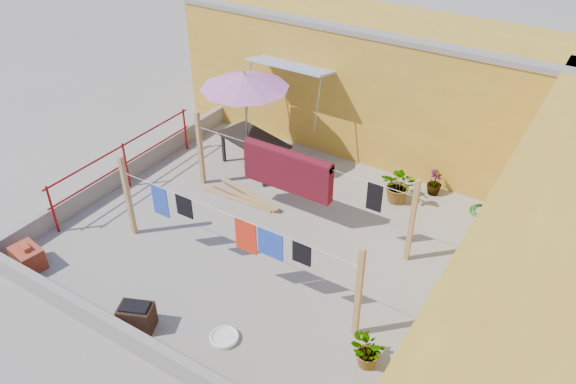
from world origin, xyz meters
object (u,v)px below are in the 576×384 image
object	(u,v)px
patio_umbrella	(245,82)
brazier	(137,317)
plant_back_a	(400,185)
brick_stack	(28,258)
outdoor_table	(254,141)
green_hose	(482,211)
water_jug_a	(455,303)
water_jug_b	(482,250)
white_basin	(224,337)

from	to	relation	value
patio_umbrella	brazier	bearing A→B (deg)	-74.34
brazier	plant_back_a	bearing A→B (deg)	68.94
brick_stack	plant_back_a	bearing A→B (deg)	48.78
brick_stack	patio_umbrella	bearing A→B (deg)	75.28
outdoor_table	green_hose	world-z (taller)	outdoor_table
outdoor_table	plant_back_a	bearing A→B (deg)	9.15
outdoor_table	water_jug_a	bearing A→B (deg)	-19.50
outdoor_table	water_jug_b	bearing A→B (deg)	-3.37
brazier	water_jug_a	size ratio (longest dim) A/B	1.82
patio_umbrella	outdoor_table	xyz separation A→B (m)	(0.20, -0.01, -1.45)
outdoor_table	water_jug_a	size ratio (longest dim) A/B	5.25
brazier	plant_back_a	distance (m)	6.12
outdoor_table	water_jug_a	world-z (taller)	outdoor_table
white_basin	plant_back_a	bearing A→B (deg)	80.86
brazier	water_jug_b	distance (m)	6.47
brazier	patio_umbrella	bearing A→B (deg)	105.66
outdoor_table	water_jug_b	size ratio (longest dim) A/B	5.13
brick_stack	plant_back_a	size ratio (longest dim) A/B	0.77
water_jug_b	white_basin	bearing A→B (deg)	-124.49
water_jug_b	green_hose	bearing A→B (deg)	105.44
outdoor_table	brick_stack	xyz separation A→B (m)	(-1.55, -5.16, -0.51)
brazier	water_jug_a	distance (m)	5.36
patio_umbrella	brazier	size ratio (longest dim) A/B	3.71
patio_umbrella	white_basin	xyz separation A→B (m)	(2.82, -4.61, -2.13)
water_jug_b	green_hose	size ratio (longest dim) A/B	0.68
brazier	green_hose	distance (m)	7.40
patio_umbrella	water_jug_a	distance (m)	6.41
white_basin	water_jug_a	distance (m)	3.95
outdoor_table	brick_stack	distance (m)	5.41
patio_umbrella	water_jug_b	xyz separation A→B (m)	(5.76, -0.34, -2.01)
outdoor_table	green_hose	size ratio (longest dim) A/B	3.50
water_jug_b	patio_umbrella	bearing A→B (deg)	176.66
brazier	green_hose	bearing A→B (deg)	58.10
outdoor_table	water_jug_b	distance (m)	5.60
green_hose	plant_back_a	xyz separation A→B (m)	(-1.71, -0.57, 0.39)
brick_stack	green_hose	world-z (taller)	brick_stack
patio_umbrella	water_jug_b	bearing A→B (deg)	-3.34
outdoor_table	white_basin	size ratio (longest dim) A/B	3.91
white_basin	brazier	bearing A→B (deg)	-158.08
water_jug_b	plant_back_a	world-z (taller)	plant_back_a
brick_stack	green_hose	xyz separation A→B (m)	(6.71, 6.28, -0.19)
brick_stack	brazier	bearing A→B (deg)	0.00
outdoor_table	water_jug_b	xyz separation A→B (m)	(5.56, -0.33, -0.57)
water_jug_b	green_hose	distance (m)	1.51
outdoor_table	green_hose	bearing A→B (deg)	12.27
white_basin	water_jug_a	world-z (taller)	water_jug_a
outdoor_table	green_hose	xyz separation A→B (m)	(5.16, 1.12, -0.69)
plant_back_a	water_jug_a	bearing A→B (deg)	-50.14
white_basin	water_jug_b	size ratio (longest dim) A/B	1.31
water_jug_b	green_hose	xyz separation A→B (m)	(-0.40, 1.45, -0.13)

